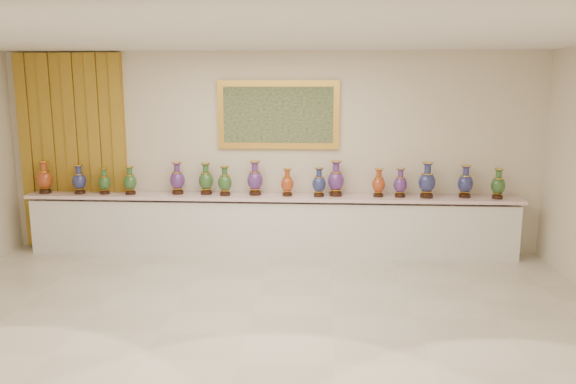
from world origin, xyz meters
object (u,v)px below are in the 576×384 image
object	(u,v)px
vase_0	(44,179)
vase_1	(79,181)
counter	(271,226)
vase_2	(104,182)

from	to	relation	value
vase_0	vase_1	size ratio (longest dim) A/B	1.12
counter	vase_2	xyz separation A→B (m)	(-2.49, -0.05, 0.64)
counter	vase_2	size ratio (longest dim) A/B	18.64
counter	vase_2	bearing A→B (deg)	-178.85
counter	vase_1	xyz separation A→B (m)	(-2.87, -0.05, 0.66)
vase_2	counter	bearing A→B (deg)	1.15
vase_0	vase_2	bearing A→B (deg)	-0.36
vase_2	vase_0	bearing A→B (deg)	179.64
vase_1	vase_2	xyz separation A→B (m)	(0.39, -0.00, -0.02)
vase_1	vase_2	bearing A→B (deg)	-0.07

